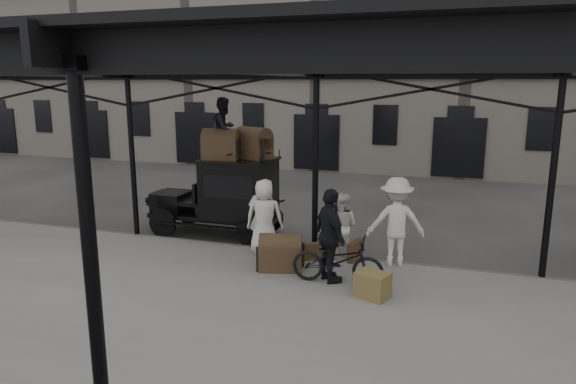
# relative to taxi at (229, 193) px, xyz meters

# --- Properties ---
(ground) EXTENTS (120.00, 120.00, 0.00)m
(ground) POSITION_rel_taxi_xyz_m (2.75, -3.11, -1.20)
(ground) COLOR #383533
(ground) RESTS_ON ground
(platform) EXTENTS (28.00, 8.00, 0.15)m
(platform) POSITION_rel_taxi_xyz_m (2.75, -5.11, -1.13)
(platform) COLOR slate
(platform) RESTS_ON ground
(canopy) EXTENTS (22.50, 9.00, 4.74)m
(canopy) POSITION_rel_taxi_xyz_m (2.75, -4.83, 3.39)
(canopy) COLOR black
(canopy) RESTS_ON ground
(building_frontage) EXTENTS (64.00, 8.00, 14.00)m
(building_frontage) POSITION_rel_taxi_xyz_m (2.75, 14.89, 5.80)
(building_frontage) COLOR slate
(building_frontage) RESTS_ON ground
(taxi) EXTENTS (3.65, 1.55, 2.18)m
(taxi) POSITION_rel_taxi_xyz_m (0.00, 0.00, 0.00)
(taxi) COLOR black
(taxi) RESTS_ON ground
(porter_left) EXTENTS (0.73, 0.59, 1.73)m
(porter_left) POSITION_rel_taxi_xyz_m (1.47, -1.31, -0.19)
(porter_left) COLOR silver
(porter_left) RESTS_ON platform
(porter_midleft) EXTENTS (0.81, 0.65, 1.57)m
(porter_midleft) POSITION_rel_taxi_xyz_m (3.44, -1.31, -0.27)
(porter_midleft) COLOR silver
(porter_midleft) RESTS_ON platform
(porter_centre) EXTENTS (1.00, 0.78, 1.81)m
(porter_centre) POSITION_rel_taxi_xyz_m (1.61, -1.49, -0.15)
(porter_centre) COLOR silver
(porter_centre) RESTS_ON platform
(porter_official) EXTENTS (1.10, 1.19, 1.96)m
(porter_official) POSITION_rel_taxi_xyz_m (3.52, -2.76, -0.07)
(porter_official) COLOR black
(porter_official) RESTS_ON platform
(porter_right) EXTENTS (1.45, 1.07, 2.00)m
(porter_right) POSITION_rel_taxi_xyz_m (4.68, -1.31, -0.05)
(porter_right) COLOR silver
(porter_right) RESTS_ON platform
(bicycle) EXTENTS (1.90, 0.71, 0.99)m
(bicycle) POSITION_rel_taxi_xyz_m (3.71, -2.83, -0.56)
(bicycle) COLOR black
(bicycle) RESTS_ON platform
(porter_roof) EXTENTS (0.71, 0.87, 1.63)m
(porter_roof) POSITION_rel_taxi_xyz_m (-0.03, -0.10, 1.79)
(porter_roof) COLOR black
(porter_roof) RESTS_ON taxi
(steamer_trunk_roof_near) EXTENTS (1.02, 0.73, 0.68)m
(steamer_trunk_roof_near) POSITION_rel_taxi_xyz_m (-0.08, -0.25, 1.32)
(steamer_trunk_roof_near) COLOR #493622
(steamer_trunk_roof_near) RESTS_ON taxi
(steamer_trunk_roof_far) EXTENTS (1.11, 0.91, 0.70)m
(steamer_trunk_roof_far) POSITION_rel_taxi_xyz_m (0.67, 0.20, 1.33)
(steamer_trunk_roof_far) COLOR #493622
(steamer_trunk_roof_far) RESTS_ON taxi
(steamer_trunk_platform) EXTENTS (1.04, 0.78, 0.68)m
(steamer_trunk_platform) POSITION_rel_taxi_xyz_m (2.34, -2.42, -0.72)
(steamer_trunk_platform) COLOR #493622
(steamer_trunk_platform) RESTS_ON platform
(wicker_hamper) EXTENTS (0.72, 0.63, 0.50)m
(wicker_hamper) POSITION_rel_taxi_xyz_m (4.50, -3.30, -0.80)
(wicker_hamper) COLOR olive
(wicker_hamper) RESTS_ON platform
(suitcase_upright) EXTENTS (0.27, 0.62, 0.45)m
(suitcase_upright) POSITION_rel_taxi_xyz_m (3.79, -1.31, -0.83)
(suitcase_upright) COLOR #493622
(suitcase_upright) RESTS_ON platform
(suitcase_flat) EXTENTS (0.58, 0.46, 0.40)m
(suitcase_flat) POSITION_rel_taxi_xyz_m (2.82, -1.60, -0.85)
(suitcase_flat) COLOR #493622
(suitcase_flat) RESTS_ON platform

